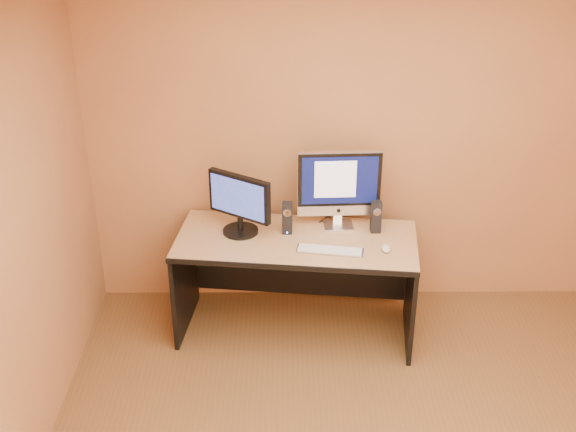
{
  "coord_description": "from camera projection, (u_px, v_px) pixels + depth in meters",
  "views": [
    {
      "loc": [
        -0.56,
        -2.88,
        3.22
      ],
      "look_at": [
        -0.54,
        1.4,
        1.01
      ],
      "focal_mm": 45.0,
      "sensor_mm": 36.0,
      "label": 1
    }
  ],
  "objects": [
    {
      "name": "cable_b",
      "position": [
        326.0,
        217.0,
        5.3
      ],
      "size": [
        0.11,
        0.16,
        0.01
      ],
      "primitive_type": "cylinder",
      "rotation": [
        1.57,
        0.0,
        -0.6
      ],
      "color": "black",
      "rests_on": "desk"
    },
    {
      "name": "cable_a",
      "position": [
        330.0,
        218.0,
        5.29
      ],
      "size": [
        0.06,
        0.22,
        0.01
      ],
      "primitive_type": "cylinder",
      "rotation": [
        1.57,
        0.0,
        0.24
      ],
      "color": "black",
      "rests_on": "desk"
    },
    {
      "name": "desk",
      "position": [
        296.0,
        286.0,
        5.2
      ],
      "size": [
        1.74,
        0.91,
        0.77
      ],
      "primitive_type": null,
      "rotation": [
        0.0,
        0.0,
        -0.11
      ],
      "color": "tan",
      "rests_on": "ground"
    },
    {
      "name": "second_monitor",
      "position": [
        240.0,
        204.0,
        5.01
      ],
      "size": [
        0.56,
        0.48,
        0.44
      ],
      "primitive_type": null,
      "rotation": [
        0.0,
        0.0,
        -0.57
      ],
      "color": "black",
      "rests_on": "desk"
    },
    {
      "name": "speaker_left",
      "position": [
        287.0,
        218.0,
        5.05
      ],
      "size": [
        0.07,
        0.08,
        0.23
      ],
      "primitive_type": null,
      "rotation": [
        0.0,
        0.0,
        -0.04
      ],
      "color": "black",
      "rests_on": "desk"
    },
    {
      "name": "imac",
      "position": [
        340.0,
        190.0,
        5.06
      ],
      "size": [
        0.6,
        0.25,
        0.57
      ],
      "primitive_type": null,
      "rotation": [
        0.0,
        0.0,
        0.05
      ],
      "color": "silver",
      "rests_on": "desk"
    },
    {
      "name": "ceiling",
      "position": [
        425.0,
        20.0,
        2.85
      ],
      "size": [
        4.0,
        4.0,
        0.0
      ],
      "primitive_type": "plane",
      "color": "white",
      "rests_on": "walls"
    },
    {
      "name": "speaker_right",
      "position": [
        376.0,
        217.0,
        5.07
      ],
      "size": [
        0.07,
        0.08,
        0.23
      ],
      "primitive_type": null,
      "rotation": [
        0.0,
        0.0,
        0.02
      ],
      "color": "black",
      "rests_on": "desk"
    },
    {
      "name": "walls",
      "position": [
        402.0,
        295.0,
        3.45
      ],
      "size": [
        4.0,
        4.0,
        2.6
      ],
      "primitive_type": null,
      "color": "#A57542",
      "rests_on": "ground"
    },
    {
      "name": "keyboard",
      "position": [
        330.0,
        250.0,
        4.86
      ],
      "size": [
        0.46,
        0.19,
        0.02
      ],
      "primitive_type": "cube",
      "rotation": [
        0.0,
        0.0,
        -0.17
      ],
      "color": "#AFAFB3",
      "rests_on": "desk"
    },
    {
      "name": "mouse",
      "position": [
        386.0,
        248.0,
        4.87
      ],
      "size": [
        0.07,
        0.11,
        0.04
      ],
      "primitive_type": "ellipsoid",
      "rotation": [
        0.0,
        0.0,
        -0.06
      ],
      "color": "silver",
      "rests_on": "desk"
    }
  ]
}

